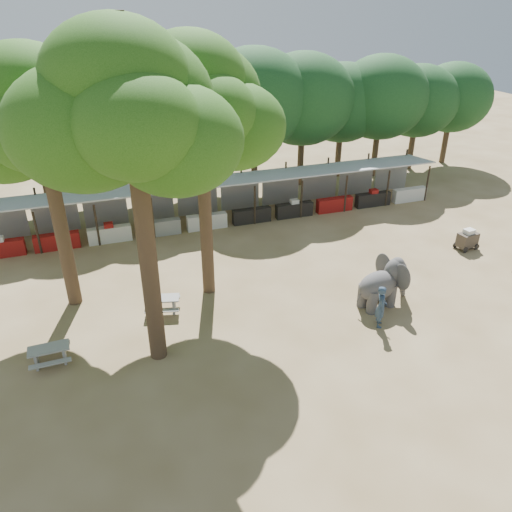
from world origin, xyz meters
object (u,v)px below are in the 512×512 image
object	(u,v)px
picnic_table_far	(163,303)
cart_back	(467,239)
yard_tree_left	(36,119)
yard_tree_back	(195,105)
picnic_table_near	(50,353)
yard_tree_center	(126,113)
handler	(381,306)
elephant	(384,283)

from	to	relation	value
picnic_table_far	cart_back	world-z (taller)	cart_back
yard_tree_left	yard_tree_back	world-z (taller)	yard_tree_back
yard_tree_back	picnic_table_near	world-z (taller)	yard_tree_back
yard_tree_center	handler	xyz separation A→B (m)	(9.25, -1.21, -8.27)
yard_tree_back	picnic_table_far	distance (m)	8.46
yard_tree_left	yard_tree_center	distance (m)	5.92
yard_tree_center	picnic_table_far	distance (m)	9.18
picnic_table_far	handler	bearing A→B (deg)	-11.14
yard_tree_back	handler	distance (m)	11.14
elephant	picnic_table_near	world-z (taller)	elephant
cart_back	elephant	bearing A→B (deg)	-164.05
picnic_table_near	cart_back	size ratio (longest dim) A/B	1.19
yard_tree_back	picnic_table_near	size ratio (longest dim) A/B	7.44
picnic_table_far	cart_back	size ratio (longest dim) A/B	1.35
yard_tree_left	picnic_table_near	world-z (taller)	yard_tree_left
picnic_table_far	cart_back	xyz separation A→B (m)	(16.79, 0.83, 0.09)
handler	yard_tree_center	bearing A→B (deg)	110.00
yard_tree_left	yard_tree_center	bearing A→B (deg)	-59.04
picnic_table_near	picnic_table_far	bearing A→B (deg)	22.69
yard_tree_center	yard_tree_back	world-z (taller)	yard_tree_center
picnic_table_near	picnic_table_far	distance (m)	5.05
picnic_table_near	cart_back	distance (m)	21.58
yard_tree_center	picnic_table_far	bearing A→B (deg)	73.83
elephant	handler	size ratio (longest dim) A/B	1.54
yard_tree_left	handler	distance (m)	15.54
yard_tree_center	yard_tree_left	bearing A→B (deg)	120.96
cart_back	picnic_table_near	bearing A→B (deg)	179.37
elephant	cart_back	world-z (taller)	elephant
yard_tree_back	cart_back	bearing A→B (deg)	-1.77
handler	picnic_table_near	world-z (taller)	handler
picnic_table_near	picnic_table_far	size ratio (longest dim) A/B	0.88
handler	elephant	bearing A→B (deg)	-7.16
yard_tree_back	picnic_table_far	bearing A→B (deg)	-149.98
yard_tree_center	picnic_table_far	xyz separation A→B (m)	(0.79, 2.72, -8.73)
handler	picnic_table_far	distance (m)	9.35
yard_tree_center	yard_tree_back	bearing A→B (deg)	53.14
yard_tree_back	picnic_table_far	size ratio (longest dim) A/B	6.54
yard_tree_center	elephant	distance (m)	13.08
yard_tree_left	handler	world-z (taller)	yard_tree_left
elephant	cart_back	bearing A→B (deg)	12.90
picnic_table_far	picnic_table_near	bearing A→B (deg)	-141.42
yard_tree_center	elephant	bearing A→B (deg)	1.21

